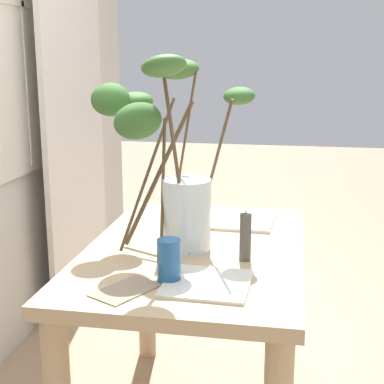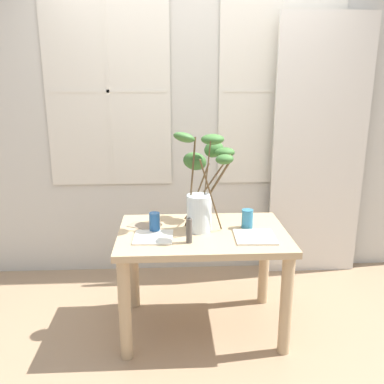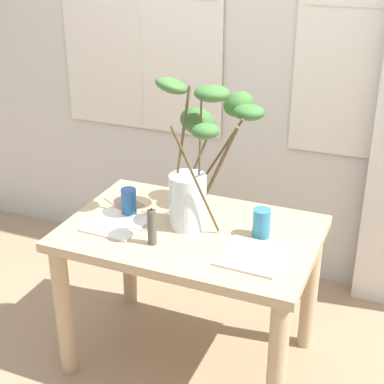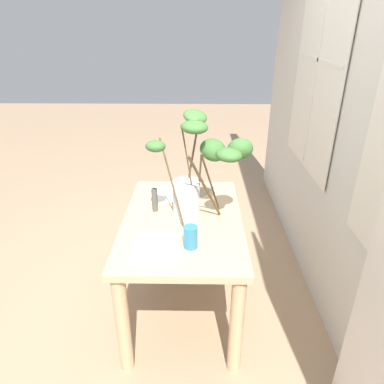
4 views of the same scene
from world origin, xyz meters
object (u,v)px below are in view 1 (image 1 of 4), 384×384
Objects in this scene: vase_with_branches at (166,154)px; pillar_candle at (245,237)px; plate_square_left at (207,283)px; drinking_glass_blue_left at (169,261)px; drinking_glass_blue_right at (194,206)px; plate_square_right at (240,221)px; dining_table at (195,283)px.

pillar_candle is (-0.11, -0.29, -0.25)m from vase_with_branches.
pillar_candle reaches higher than plate_square_left.
plate_square_left is (-0.01, -0.12, -0.06)m from drinking_glass_blue_left.
pillar_candle is (-0.41, -0.24, 0.01)m from drinking_glass_blue_right.
dining_table is at bearing 158.60° from plate_square_right.
plate_square_left is (-0.33, -0.09, 0.14)m from dining_table.
vase_with_branches is at bearing 13.99° from drinking_glass_blue_left.
drinking_glass_blue_right is at bearing 10.61° from dining_table.
plate_square_right is (0.65, -0.03, 0.00)m from plate_square_left.
drinking_glass_blue_left is at bearing 166.98° from plate_square_right.
vase_with_branches is 0.51m from plate_square_right.
plate_square_right is (0.33, -0.13, 0.14)m from dining_table.
drinking_glass_blue_left reaches higher than plate_square_right.
drinking_glass_blue_right is 0.50× the size of plate_square_right.
plate_square_left is 0.26m from pillar_candle.
dining_table is 0.47m from vase_with_branches.
dining_table is 0.38m from drinking_glass_blue_left.
drinking_glass_blue_left is 0.77× the size of pillar_candle.
plate_square_left is 0.97× the size of plate_square_right.
vase_with_branches reaches higher than plate_square_right.
drinking_glass_blue_right is 0.47m from pillar_candle.
drinking_glass_blue_right is at bearing -8.80° from vase_with_branches.
plate_square_left is at bearing -149.55° from vase_with_branches.
drinking_glass_blue_right is 0.76× the size of pillar_candle.
pillar_candle is at bearing -149.36° from drinking_glass_blue_right.
drinking_glass_blue_right is 0.20m from plate_square_right.
drinking_glass_blue_left reaches higher than plate_square_left.
vase_with_branches is 2.73× the size of plate_square_left.
dining_table is 0.37m from plate_square_left.
plate_square_left is at bearing -164.05° from dining_table.
dining_table is 6.62× the size of pillar_candle.
pillar_candle reaches higher than drinking_glass_blue_left.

